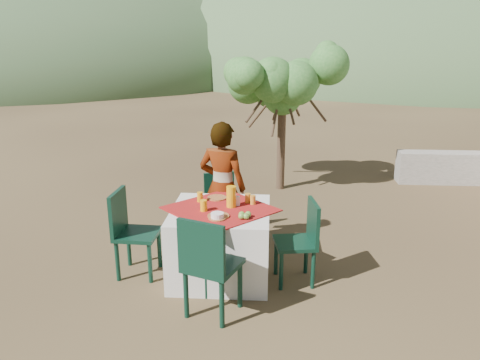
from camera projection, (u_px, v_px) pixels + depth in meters
name	position (u px, v px, depth m)	size (l,w,h in m)	color
ground	(263.00, 268.00, 5.22)	(160.00, 160.00, 0.00)	#322317
table	(221.00, 242.00, 4.97)	(1.30, 1.30, 0.76)	white
chair_far	(221.00, 203.00, 5.89)	(0.49, 0.49, 0.84)	black
chair_near	(208.00, 263.00, 4.16)	(0.59, 0.59, 0.98)	black
chair_left	(130.00, 229.00, 4.96)	(0.45, 0.45, 0.94)	black
chair_right	(302.00, 238.00, 4.81)	(0.46, 0.46, 0.88)	black
person	(222.00, 187.00, 5.48)	(0.57, 0.38, 1.56)	#8C6651
shrub_tree	(287.00, 90.00, 7.53)	(1.78, 1.75, 2.09)	#4A3625
stone_wall	(473.00, 168.00, 8.15)	(2.60, 0.35, 0.55)	gray
hill_near_left	(31.00, 71.00, 34.99)	(40.00, 40.00, 16.00)	#39532E
hill_near_right	(416.00, 68.00, 38.78)	(48.00, 48.00, 20.00)	#39532E
hill_far_center	(238.00, 58.00, 55.07)	(60.00, 60.00, 24.00)	gray
plate_far	(217.00, 198.00, 5.16)	(0.21, 0.21, 0.01)	brown
plate_near	(218.00, 216.00, 4.64)	(0.22, 0.22, 0.01)	brown
glass_far	(200.00, 197.00, 5.05)	(0.06, 0.06, 0.10)	orange
glass_near	(204.00, 206.00, 4.78)	(0.07, 0.07, 0.12)	orange
juice_pitcher	(231.00, 197.00, 4.88)	(0.10, 0.10, 0.22)	orange
bowl_plate	(217.00, 218.00, 4.58)	(0.17, 0.17, 0.01)	brown
white_bowl	(217.00, 215.00, 4.58)	(0.13, 0.13, 0.05)	white
jar_left	(253.00, 200.00, 4.97)	(0.06, 0.06, 0.10)	orange
jar_right	(248.00, 198.00, 5.02)	(0.06, 0.06, 0.10)	orange
napkin_holder	(236.00, 201.00, 4.93)	(0.08, 0.05, 0.10)	white
fruit_cluster	(244.00, 215.00, 4.59)	(0.13, 0.12, 0.06)	olive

